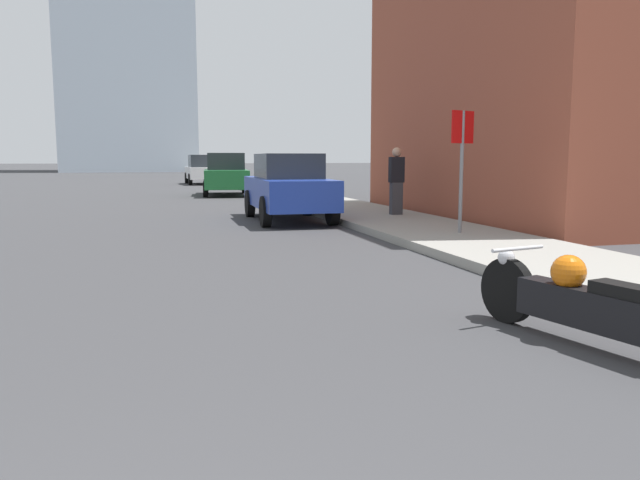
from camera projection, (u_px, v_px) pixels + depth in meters
sidewalk at (238, 181)px, 40.74m from camera, size 2.54×240.00×0.15m
brick_storefront at (598, 67)px, 16.46m from camera, size 9.07×10.11×7.90m
motorcycle at (594, 305)px, 5.07m from camera, size 0.84×2.56×0.75m
parked_car_blue at (288, 187)px, 15.52m from camera, size 1.84×4.33×1.67m
parked_car_green at (226, 174)px, 26.37m from camera, size 2.18×4.50×1.77m
parked_car_white at (203, 170)px, 37.62m from camera, size 1.98×4.41×1.76m
stop_sign at (462, 150)px, 11.64m from camera, size 0.57×0.26×2.28m
pedestrian at (396, 180)px, 15.59m from camera, size 0.36×0.23×1.67m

